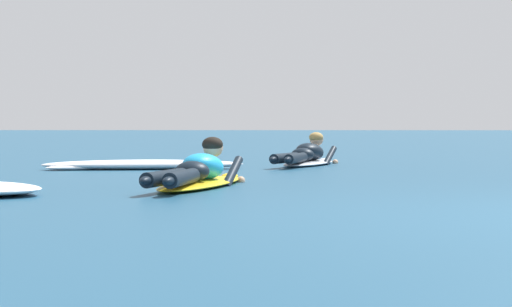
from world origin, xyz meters
TOP-DOWN VIEW (x-y plane):
  - ground_plane at (0.00, 10.00)m, footprint 120.00×120.00m
  - surfer_near at (-3.16, 2.93)m, footprint 0.97×2.64m
  - surfer_far at (-1.97, 7.58)m, footprint 1.14×2.42m
  - whitewater_back at (-4.22, 6.40)m, footprint 2.79×1.05m

SIDE VIEW (x-z plane):
  - ground_plane at x=0.00m, z-range 0.00..0.00m
  - whitewater_back at x=-4.22m, z-range 0.00..0.13m
  - surfer_near at x=-3.16m, z-range -0.13..0.41m
  - surfer_far at x=-1.97m, z-range -0.12..0.41m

